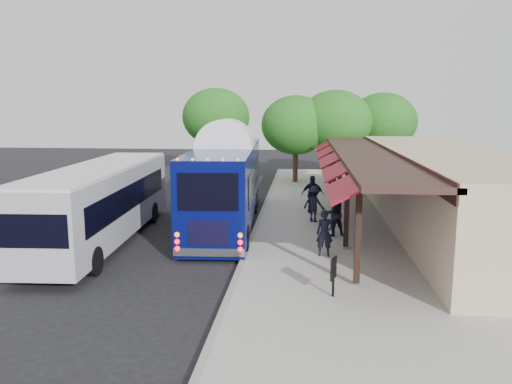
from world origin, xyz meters
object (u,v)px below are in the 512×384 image
at_px(city_bus, 101,200).
at_px(ped_d, 314,204).
at_px(ped_c, 313,194).
at_px(coach_bus, 226,180).
at_px(sign_board, 333,270).
at_px(ped_b, 333,213).
at_px(ped_a, 325,233).

height_order(city_bus, ped_d, city_bus).
bearing_deg(ped_c, coach_bus, 26.98).
xyz_separation_m(coach_bus, city_bus, (-4.56, -3.57, -0.37)).
bearing_deg(sign_board, ped_d, 111.28).
height_order(coach_bus, ped_b, coach_bus).
height_order(ped_c, ped_d, ped_c).
bearing_deg(coach_bus, city_bus, -144.93).
distance_m(coach_bus, sign_board, 10.19).
bearing_deg(ped_b, city_bus, -16.50).
xyz_separation_m(city_bus, ped_a, (8.95, -1.59, -0.74)).
distance_m(coach_bus, ped_c, 4.77).
bearing_deg(coach_bus, ped_c, 26.35).
bearing_deg(coach_bus, ped_d, 0.86).
xyz_separation_m(city_bus, ped_c, (8.63, 5.85, -0.64)).
height_order(ped_a, ped_b, ped_b).
xyz_separation_m(ped_a, ped_d, (-0.28, 5.43, -0.00)).
bearing_deg(ped_b, sign_board, 62.24).
height_order(ped_a, sign_board, ped_a).
distance_m(city_bus, ped_b, 9.53).
bearing_deg(sign_board, ped_b, 105.84).
bearing_deg(ped_d, sign_board, 120.45).
bearing_deg(city_bus, coach_bus, 35.31).
relative_size(ped_a, ped_d, 1.00).
distance_m(ped_c, ped_d, 2.01).
height_order(coach_bus, city_bus, coach_bus).
height_order(ped_a, ped_c, ped_c).
bearing_deg(ped_a, coach_bus, 127.64).
bearing_deg(ped_a, city_bus, 167.23).
height_order(coach_bus, sign_board, coach_bus).
xyz_separation_m(ped_a, sign_board, (0.09, -3.92, -0.07)).
bearing_deg(sign_board, ped_c, 111.07).
xyz_separation_m(ped_b, ped_c, (-0.79, 4.51, -0.01)).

